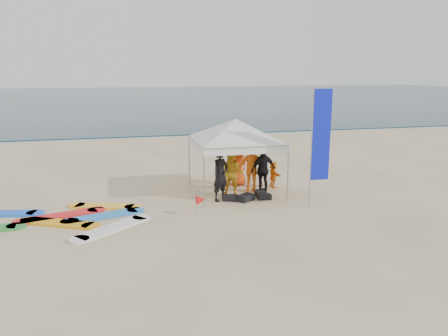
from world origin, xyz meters
TOP-DOWN VIEW (x-y plane):
  - ground at (0.00, 0.00)m, footprint 120.00×120.00m
  - ocean at (0.00, 60.00)m, footprint 160.00×84.00m
  - shoreline_foam at (0.00, 18.20)m, footprint 160.00×1.20m
  - person_black_a at (0.34, 2.90)m, footprint 0.78×0.72m
  - person_yellow at (0.86, 3.31)m, footprint 1.00×0.94m
  - person_orange_a at (1.73, 3.85)m, footprint 1.34×0.90m
  - person_black_b at (2.06, 3.49)m, footprint 1.08×0.68m
  - person_orange_b at (1.45, 4.69)m, footprint 0.94×0.77m
  - person_seated at (2.69, 4.10)m, footprint 0.32×0.93m
  - canopy_tent at (1.09, 3.73)m, footprint 4.07×4.07m
  - feather_flag at (3.26, 1.52)m, footprint 0.65×0.04m
  - marker_pennant at (-0.61, 1.51)m, footprint 0.28×0.28m
  - gear_pile at (1.27, 2.76)m, footprint 1.70×0.84m
  - surfboard_spread at (-4.70, 2.11)m, footprint 5.52×3.56m

SIDE VIEW (x-z plane):
  - ground at x=0.00m, z-range 0.00..0.00m
  - shoreline_foam at x=0.00m, z-range 0.00..0.01m
  - surfboard_spread at x=-4.70m, z-range 0.00..0.07m
  - ocean at x=0.00m, z-range 0.00..0.08m
  - gear_pile at x=1.27m, z-range -0.01..0.21m
  - marker_pennant at x=-0.61m, z-range 0.18..0.81m
  - person_seated at x=2.69m, z-range 0.00..0.99m
  - person_yellow at x=0.86m, z-range 0.00..1.63m
  - person_orange_b at x=1.45m, z-range 0.00..1.65m
  - person_black_b at x=2.06m, z-range 0.00..1.72m
  - person_black_a at x=0.34m, z-range 0.00..1.79m
  - person_orange_a at x=1.73m, z-range 0.00..1.93m
  - feather_flag at x=3.26m, z-range 0.35..4.26m
  - canopy_tent at x=1.09m, z-range 1.14..4.21m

